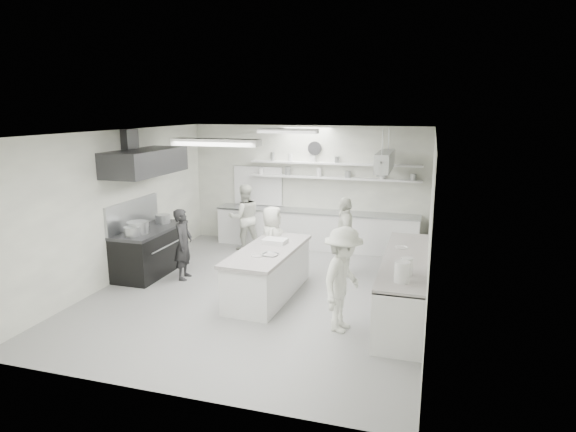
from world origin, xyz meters
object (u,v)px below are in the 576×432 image
(right_counter, at_px, (404,286))
(stove, at_px, (151,252))
(cook_stove, at_px, (183,244))
(cook_back, at_px, (244,217))
(prep_island, at_px, (268,273))
(back_counter, at_px, (315,230))

(right_counter, bearing_deg, stove, 173.48)
(cook_stove, bearing_deg, cook_back, -19.52)
(right_counter, distance_m, prep_island, 2.46)
(right_counter, height_order, prep_island, right_counter)
(cook_stove, bearing_deg, back_counter, -44.19)
(back_counter, xyz_separation_m, prep_island, (-0.11, -3.32, -0.03))
(right_counter, height_order, cook_back, cook_back)
(stove, distance_m, cook_stove, 0.90)
(stove, height_order, back_counter, back_counter)
(stove, xyz_separation_m, right_counter, (5.25, -0.60, 0.02))
(back_counter, distance_m, cook_stove, 3.59)
(back_counter, height_order, cook_back, cook_back)
(back_counter, bearing_deg, right_counter, -55.35)
(right_counter, bearing_deg, prep_island, 178.02)
(back_counter, bearing_deg, stove, -136.01)
(prep_island, distance_m, cook_back, 3.11)
(back_counter, relative_size, cook_back, 3.09)
(stove, bearing_deg, cook_back, 59.71)
(cook_back, bearing_deg, stove, 25.43)
(stove, bearing_deg, back_counter, 43.99)
(back_counter, height_order, right_counter, right_counter)
(stove, bearing_deg, cook_stove, -8.74)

